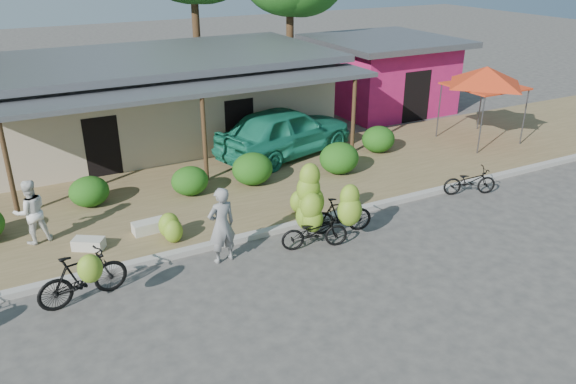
# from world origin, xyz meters

# --- Properties ---
(ground) EXTENTS (100.00, 100.00, 0.00)m
(ground) POSITION_xyz_m (0.00, 0.00, 0.00)
(ground) COLOR #413F3D
(ground) RESTS_ON ground
(sidewalk) EXTENTS (60.00, 6.00, 0.12)m
(sidewalk) POSITION_xyz_m (0.00, 5.00, 0.06)
(sidewalk) COLOR olive
(sidewalk) RESTS_ON ground
(curb) EXTENTS (60.00, 0.25, 0.15)m
(curb) POSITION_xyz_m (0.00, 2.00, 0.07)
(curb) COLOR #A8A399
(curb) RESTS_ON ground
(shop_main) EXTENTS (13.00, 8.50, 3.35)m
(shop_main) POSITION_xyz_m (0.00, 10.93, 1.72)
(shop_main) COLOR tan
(shop_main) RESTS_ON ground
(shop_pink) EXTENTS (6.00, 6.00, 3.25)m
(shop_pink) POSITION_xyz_m (10.50, 10.99, 1.67)
(shop_pink) COLOR #CF1F65
(shop_pink) RESTS_ON ground
(hedge_1) EXTENTS (1.13, 1.02, 0.88)m
(hedge_1) POSITION_xyz_m (-3.67, 5.81, 0.56)
(hedge_1) COLOR #1A5313
(hedge_1) RESTS_ON sidewalk
(hedge_2) EXTENTS (1.12, 1.01, 0.88)m
(hedge_2) POSITION_xyz_m (-0.84, 5.23, 0.56)
(hedge_2) COLOR #1A5313
(hedge_2) RESTS_ON sidewalk
(hedge_3) EXTENTS (1.30, 1.17, 1.01)m
(hedge_3) POSITION_xyz_m (1.17, 5.10, 0.63)
(hedge_3) COLOR #1A5313
(hedge_3) RESTS_ON sidewalk
(hedge_4) EXTENTS (1.33, 1.20, 1.04)m
(hedge_4) POSITION_xyz_m (4.09, 4.62, 0.64)
(hedge_4) COLOR #1A5313
(hedge_4) RESTS_ON sidewalk
(hedge_5) EXTENTS (1.23, 1.10, 0.96)m
(hedge_5) POSITION_xyz_m (6.49, 5.73, 0.60)
(hedge_5) COLOR #1A5313
(hedge_5) RESTS_ON sidewalk
(red_canopy) EXTENTS (3.50, 3.50, 2.86)m
(red_canopy) POSITION_xyz_m (10.72, 5.01, 2.61)
(red_canopy) COLOR #59595E
(red_canopy) RESTS_ON sidewalk
(bike_left) EXTENTS (2.00, 1.29, 1.42)m
(bike_left) POSITION_xyz_m (-4.61, 1.05, 0.63)
(bike_left) COLOR black
(bike_left) RESTS_ON ground
(bike_center) EXTENTS (1.81, 1.32, 2.09)m
(bike_center) POSITION_xyz_m (0.99, 1.08, 0.83)
(bike_center) COLOR black
(bike_center) RESTS_ON ground
(bike_right) EXTENTS (1.77, 1.35, 1.64)m
(bike_right) POSITION_xyz_m (1.91, 0.99, 0.70)
(bike_right) COLOR black
(bike_right) RESTS_ON ground
(bike_far_right) EXTENTS (1.74, 1.13, 0.86)m
(bike_far_right) POSITION_xyz_m (6.84, 1.50, 0.43)
(bike_far_right) COLOR black
(bike_far_right) RESTS_ON ground
(loose_banana_a) EXTENTS (0.49, 0.42, 0.61)m
(loose_banana_a) POSITION_xyz_m (-2.20, 2.54, 0.43)
(loose_banana_a) COLOR #8CA729
(loose_banana_a) RESTS_ON sidewalk
(loose_banana_b) EXTENTS (0.55, 0.46, 0.68)m
(loose_banana_b) POSITION_xyz_m (-2.21, 2.85, 0.46)
(loose_banana_b) COLOR #8CA729
(loose_banana_b) RESTS_ON sidewalk
(loose_banana_c) EXTENTS (0.53, 0.45, 0.66)m
(loose_banana_c) POSITION_xyz_m (1.47, 2.60, 0.45)
(loose_banana_c) COLOR #8CA729
(loose_banana_c) RESTS_ON sidewalk
(sack_near) EXTENTS (0.87, 0.44, 0.30)m
(sack_near) POSITION_xyz_m (-2.60, 3.40, 0.27)
(sack_near) COLOR beige
(sack_near) RESTS_ON sidewalk
(sack_far) EXTENTS (0.84, 0.72, 0.28)m
(sack_far) POSITION_xyz_m (-4.18, 3.19, 0.26)
(sack_far) COLOR beige
(sack_far) RESTS_ON sidewalk
(vendor) EXTENTS (0.75, 0.54, 1.93)m
(vendor) POSITION_xyz_m (-1.36, 1.28, 0.96)
(vendor) COLOR gray
(vendor) RESTS_ON ground
(bystander) EXTENTS (0.91, 0.76, 1.69)m
(bystander) POSITION_xyz_m (-5.30, 4.20, 0.96)
(bystander) COLOR white
(bystander) RESTS_ON sidewalk
(teal_van) EXTENTS (5.67, 3.49, 1.80)m
(teal_van) POSITION_xyz_m (3.32, 7.00, 1.02)
(teal_van) COLOR #1B7C5F
(teal_van) RESTS_ON sidewalk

